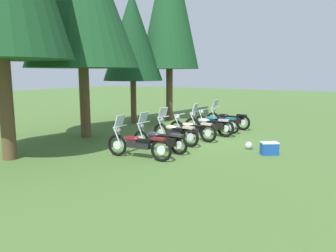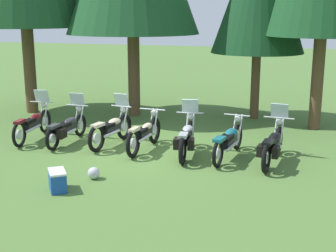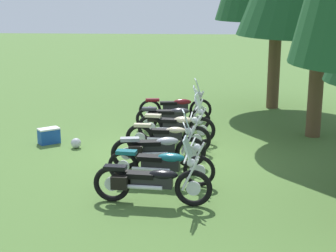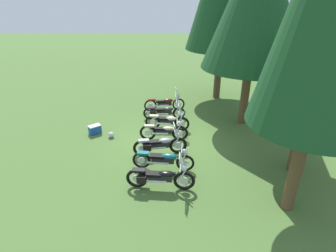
# 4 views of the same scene
# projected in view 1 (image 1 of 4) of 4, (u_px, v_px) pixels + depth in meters

# --- Properties ---
(ground_plane) EXTENTS (80.00, 80.00, 0.00)m
(ground_plane) POSITION_uv_depth(u_px,v_px,m) (193.00, 140.00, 13.34)
(ground_plane) COLOR #4C7033
(motorcycle_0) EXTENTS (0.76, 2.35, 1.37)m
(motorcycle_0) POSITION_uv_depth(u_px,v_px,m) (137.00, 144.00, 10.42)
(motorcycle_0) COLOR black
(motorcycle_0) RESTS_ON ground_plane
(motorcycle_1) EXTENTS (0.71, 2.26, 1.34)m
(motorcycle_1) POSITION_uv_depth(u_px,v_px,m) (160.00, 139.00, 11.32)
(motorcycle_1) COLOR black
(motorcycle_1) RESTS_ON ground_plane
(motorcycle_2) EXTENTS (0.65, 2.19, 1.38)m
(motorcycle_2) POSITION_uv_depth(u_px,v_px,m) (175.00, 132.00, 12.50)
(motorcycle_2) COLOR black
(motorcycle_2) RESTS_ON ground_plane
(motorcycle_3) EXTENTS (0.75, 2.23, 1.03)m
(motorcycle_3) POSITION_uv_depth(u_px,v_px,m) (192.00, 129.00, 13.28)
(motorcycle_3) COLOR black
(motorcycle_3) RESTS_ON ground_plane
(motorcycle_4) EXTENTS (0.79, 2.25, 1.38)m
(motorcycle_4) POSITION_uv_depth(u_px,v_px,m) (209.00, 125.00, 14.19)
(motorcycle_4) COLOR black
(motorcycle_4) RESTS_ON ground_plane
(motorcycle_5) EXTENTS (0.69, 2.36, 1.00)m
(motorcycle_5) POSITION_uv_depth(u_px,v_px,m) (216.00, 122.00, 15.17)
(motorcycle_5) COLOR black
(motorcycle_5) RESTS_ON ground_plane
(motorcycle_6) EXTENTS (0.78, 2.37, 1.38)m
(motorcycle_6) POSITION_uv_depth(u_px,v_px,m) (228.00, 119.00, 16.02)
(motorcycle_6) COLOR black
(motorcycle_6) RESTS_ON ground_plane
(pine_tree_2) EXTENTS (3.15, 3.15, 6.91)m
(pine_tree_2) POSITION_uv_depth(u_px,v_px,m) (132.00, 36.00, 17.14)
(pine_tree_2) COLOR brown
(pine_tree_2) RESTS_ON ground_plane
(pine_tree_3) EXTENTS (3.31, 3.31, 10.40)m
(pine_tree_3) POSITION_uv_depth(u_px,v_px,m) (169.00, 0.00, 17.96)
(pine_tree_3) COLOR brown
(pine_tree_3) RESTS_ON ground_plane
(picnic_cooler) EXTENTS (0.60, 0.65, 0.43)m
(picnic_cooler) POSITION_uv_depth(u_px,v_px,m) (269.00, 148.00, 10.94)
(picnic_cooler) COLOR #19479E
(picnic_cooler) RESTS_ON ground_plane
(dropped_helmet) EXTENTS (0.27, 0.27, 0.27)m
(dropped_helmet) POSITION_uv_depth(u_px,v_px,m) (249.00, 145.00, 11.75)
(dropped_helmet) COLOR silver
(dropped_helmet) RESTS_ON ground_plane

